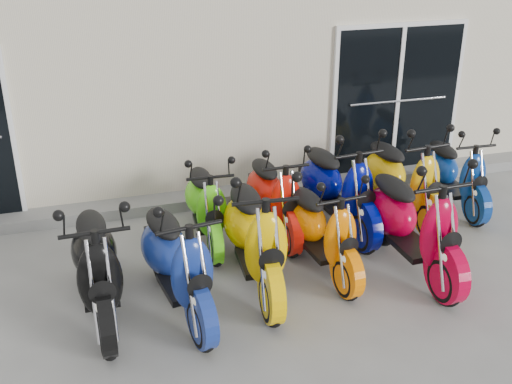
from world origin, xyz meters
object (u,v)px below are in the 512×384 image
(scooter_front_black, at_px, (95,253))
(scooter_back_green, at_px, (206,195))
(scooter_back_extra, at_px, (456,164))
(scooter_front_orange_b, at_px, (322,219))
(scooter_back_blue, at_px, (338,176))
(scooter_front_red, at_px, (414,210))
(scooter_back_yellow, at_px, (404,168))
(scooter_front_orange_a, at_px, (255,223))
(scooter_front_blue, at_px, (176,249))
(scooter_back_red, at_px, (274,186))

(scooter_front_black, bearing_deg, scooter_back_green, 40.50)
(scooter_back_green, relative_size, scooter_back_extra, 1.00)
(scooter_front_orange_b, height_order, scooter_back_extra, scooter_front_orange_b)
(scooter_front_orange_b, relative_size, scooter_back_blue, 0.90)
(scooter_front_red, relative_size, scooter_back_yellow, 1.06)
(scooter_front_orange_a, distance_m, scooter_back_blue, 1.69)
(scooter_back_green, bearing_deg, scooter_front_blue, -110.67)
(scooter_back_yellow, distance_m, scooter_back_extra, 0.86)
(scooter_front_blue, xyz_separation_m, scooter_back_blue, (2.25, 1.22, 0.00))
(scooter_front_red, distance_m, scooter_back_green, 2.44)
(scooter_front_orange_b, bearing_deg, scooter_front_red, -21.15)
(scooter_front_orange_a, relative_size, scooter_back_extra, 1.21)
(scooter_front_orange_b, relative_size, scooter_front_red, 0.87)
(scooter_back_blue, bearing_deg, scooter_back_red, 167.31)
(scooter_front_blue, relative_size, scooter_front_orange_a, 0.95)
(scooter_back_green, bearing_deg, scooter_back_yellow, 0.34)
(scooter_back_yellow, bearing_deg, scooter_front_black, -168.91)
(scooter_front_orange_b, relative_size, scooter_back_yellow, 0.92)
(scooter_back_yellow, relative_size, scooter_back_extra, 1.13)
(scooter_front_blue, height_order, scooter_back_yellow, scooter_front_blue)
(scooter_front_blue, height_order, scooter_back_extra, scooter_front_blue)
(scooter_front_orange_a, xyz_separation_m, scooter_back_yellow, (2.30, 1.02, -0.05))
(scooter_front_orange_b, bearing_deg, scooter_front_black, 179.07)
(scooter_front_orange_a, height_order, scooter_back_blue, scooter_front_orange_a)
(scooter_front_black, distance_m, scooter_back_blue, 3.21)
(scooter_front_black, distance_m, scooter_back_green, 1.83)
(scooter_back_green, height_order, scooter_back_extra, same)
(scooter_front_blue, bearing_deg, scooter_back_blue, 20.51)
(scooter_front_orange_b, relative_size, scooter_back_green, 1.04)
(scooter_front_red, bearing_deg, scooter_front_orange_b, 162.19)
(scooter_front_orange_b, height_order, scooter_back_blue, scooter_back_blue)
(scooter_front_orange_b, distance_m, scooter_back_yellow, 1.76)
(scooter_back_red, relative_size, scooter_back_extra, 1.04)
(scooter_front_orange_a, xyz_separation_m, scooter_back_green, (-0.29, 1.13, -0.13))
(scooter_front_red, relative_size, scooter_back_red, 1.16)
(scooter_front_orange_b, distance_m, scooter_back_red, 1.03)
(scooter_back_red, height_order, scooter_back_extra, scooter_back_red)
(scooter_front_black, xyz_separation_m, scooter_back_red, (2.21, 1.18, -0.07))
(scooter_front_black, bearing_deg, scooter_front_orange_a, 1.76)
(scooter_back_red, bearing_deg, scooter_front_red, -47.82)
(scooter_front_orange_a, bearing_deg, scooter_front_blue, -161.84)
(scooter_front_blue, bearing_deg, scooter_back_extra, 10.64)
(scooter_back_green, bearing_deg, scooter_front_orange_b, -40.92)
(scooter_front_blue, height_order, scooter_back_green, scooter_front_blue)
(scooter_front_black, relative_size, scooter_front_blue, 1.00)
(scooter_front_orange_a, height_order, scooter_back_extra, scooter_front_orange_a)
(scooter_front_black, xyz_separation_m, scooter_front_blue, (0.77, -0.14, -0.00))
(scooter_front_blue, relative_size, scooter_back_green, 1.15)
(scooter_front_blue, height_order, scooter_back_red, scooter_front_blue)
(scooter_front_orange_a, height_order, scooter_back_green, scooter_front_orange_a)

